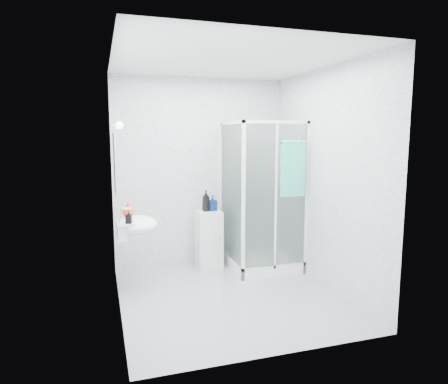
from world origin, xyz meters
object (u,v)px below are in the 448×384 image
object	(u,v)px
shampoo_bottle_a	(206,201)
shampoo_bottle_b	(212,203)
soap_dispenser_black	(129,217)
shower_enclosure	(258,237)
soap_dispenser_orange	(128,210)
wall_basin	(135,225)
storage_cabinet	(209,239)
hand_towel	(293,167)

from	to	relation	value
shampoo_bottle_a	shampoo_bottle_b	size ratio (longest dim) A/B	1.34
shampoo_bottle_b	soap_dispenser_black	xyz separation A→B (m)	(-1.17, -0.80, 0.03)
shower_enclosure	soap_dispenser_orange	distance (m)	1.80
wall_basin	shampoo_bottle_b	xyz separation A→B (m)	(1.09, 0.61, 0.10)
shower_enclosure	shampoo_bottle_a	world-z (taller)	shower_enclosure
storage_cabinet	shampoo_bottle_b	distance (m)	0.51
storage_cabinet	soap_dispenser_black	bearing A→B (deg)	-145.65
shower_enclosure	shampoo_bottle_b	distance (m)	0.78
hand_towel	soap_dispenser_orange	distance (m)	2.08
hand_towel	shampoo_bottle_a	distance (m)	1.27
hand_towel	shampoo_bottle_b	distance (m)	1.22
shower_enclosure	hand_towel	distance (m)	1.09
shampoo_bottle_a	soap_dispenser_black	size ratio (longest dim) A/B	2.00
wall_basin	soap_dispenser_black	bearing A→B (deg)	-112.81
shower_enclosure	storage_cabinet	world-z (taller)	shower_enclosure
storage_cabinet	soap_dispenser_black	world-z (taller)	soap_dispenser_black
shower_enclosure	soap_dispenser_orange	xyz separation A→B (m)	(-1.72, -0.15, 0.50)
wall_basin	hand_towel	world-z (taller)	hand_towel
shampoo_bottle_a	soap_dispenser_orange	xyz separation A→B (m)	(-1.07, -0.44, 0.01)
shampoo_bottle_b	soap_dispenser_black	size ratio (longest dim) A/B	1.50
shampoo_bottle_a	soap_dispenser_black	bearing A→B (deg)	-143.50
shower_enclosure	wall_basin	distance (m)	1.72
hand_towel	soap_dispenser_orange	world-z (taller)	hand_towel
wall_basin	hand_towel	bearing A→B (deg)	-2.50
wall_basin	shampoo_bottle_a	world-z (taller)	shampoo_bottle_a
shampoo_bottle_a	shower_enclosure	bearing A→B (deg)	-24.21
storage_cabinet	hand_towel	world-z (taller)	hand_towel
storage_cabinet	soap_dispenser_orange	world-z (taller)	soap_dispenser_orange
hand_towel	soap_dispenser_black	size ratio (longest dim) A/B	4.88
soap_dispenser_black	shampoo_bottle_b	bearing A→B (deg)	34.21
storage_cabinet	shampoo_bottle_b	world-z (taller)	shampoo_bottle_b
shower_enclosure	storage_cabinet	xyz separation A→B (m)	(-0.62, 0.28, -0.05)
storage_cabinet	shampoo_bottle_a	bearing A→B (deg)	157.18
shower_enclosure	wall_basin	bearing A→B (deg)	-169.19
hand_towel	shampoo_bottle_b	world-z (taller)	hand_towel
storage_cabinet	hand_towel	bearing A→B (deg)	-37.69
shower_enclosure	soap_dispenser_orange	bearing A→B (deg)	-175.13
shampoo_bottle_a	hand_towel	bearing A→B (deg)	-36.39
hand_towel	soap_dispenser_black	distance (m)	2.08
shower_enclosure	wall_basin	world-z (taller)	shower_enclosure
shampoo_bottle_b	soap_dispenser_orange	xyz separation A→B (m)	(-1.16, -0.44, 0.05)
shampoo_bottle_b	soap_dispenser_orange	size ratio (longest dim) A/B	1.28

